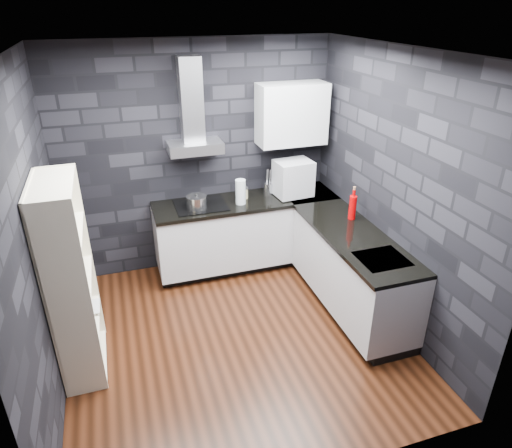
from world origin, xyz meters
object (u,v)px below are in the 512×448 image
bookshelf (71,281)px  fruit_bowl (70,285)px  pot (197,203)px  utensil_crock (268,189)px  glass_vase (241,192)px  storage_jar (244,193)px  red_bottle (353,208)px  appliance_garage (293,178)px

bookshelf → fruit_bowl: bookshelf is taller
pot → fruit_bowl: size_ratio=0.99×
utensil_crock → fruit_bowl: bearing=-147.4°
pot → glass_vase: glass_vase is taller
glass_vase → bookshelf: size_ratio=0.16×
storage_jar → fruit_bowl: (-1.91, -1.39, -0.02)m
bookshelf → pot: bearing=38.0°
bookshelf → fruit_bowl: size_ratio=7.93×
storage_jar → bookshelf: size_ratio=0.07×
bookshelf → utensil_crock: bearing=27.4°
red_bottle → bookshelf: bearing=-172.8°
storage_jar → red_bottle: (0.96, -0.91, 0.07)m
appliance_garage → fruit_bowl: (-2.50, -1.29, -0.19)m
pot → glass_vase: (0.52, -0.01, 0.07)m
utensil_crock → appliance_garage: appliance_garage is taller
glass_vase → appliance_garage: bearing=3.2°
utensil_crock → bookshelf: (-2.23, -1.30, -0.07)m
pot → fruit_bowl: (-1.31, -1.26, -0.04)m
pot → storage_jar: pot is taller
utensil_crock → pot: bearing=-169.8°
glass_vase → appliance_garage: size_ratio=0.69×
utensil_crock → fruit_bowl: 2.64m
storage_jar → utensil_crock: bearing=5.3°
pot → bookshelf: bearing=-139.2°
glass_vase → bookshelf: bookshelf is taller
utensil_crock → glass_vase: bearing=-156.7°
utensil_crock → bookshelf: size_ratio=0.08×
glass_vase → fruit_bowl: 2.22m
glass_vase → appliance_garage: 0.67m
glass_vase → storage_jar: (0.08, 0.14, -0.09)m
glass_vase → storage_jar: size_ratio=2.40×
glass_vase → fruit_bowl: bearing=-145.6°
appliance_garage → bookshelf: bookshelf is taller
pot → appliance_garage: 1.19m
pot → utensil_crock: bearing=10.2°
utensil_crock → fruit_bowl: (-2.23, -1.42, -0.03)m
storage_jar → bookshelf: 2.29m
pot → appliance_garage: bearing=1.5°
pot → red_bottle: 1.73m
storage_jar → glass_vase: bearing=-119.3°
pot → glass_vase: size_ratio=0.77×
pot → red_bottle: red_bottle is taller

